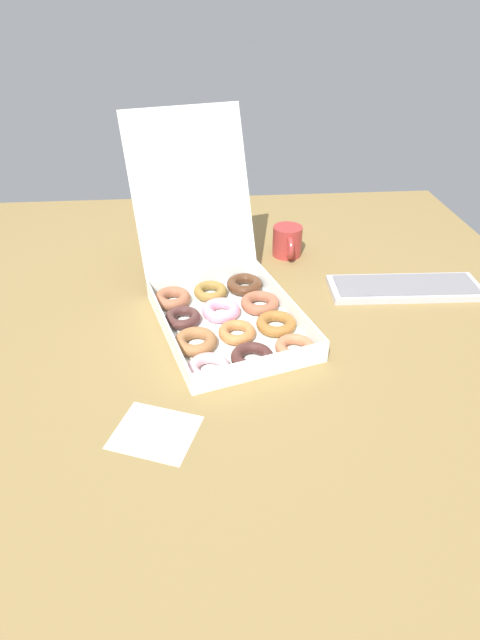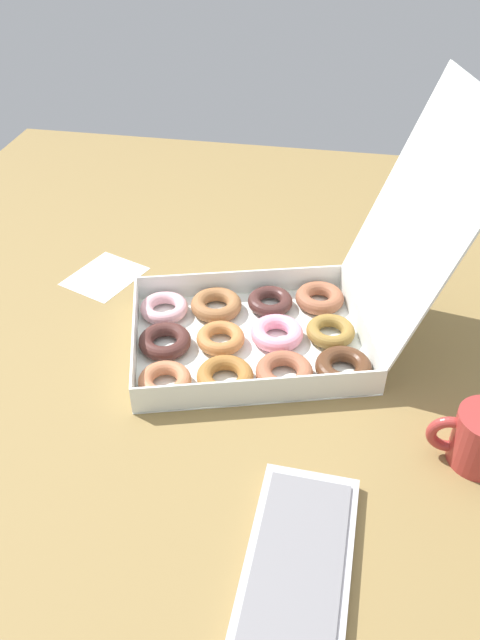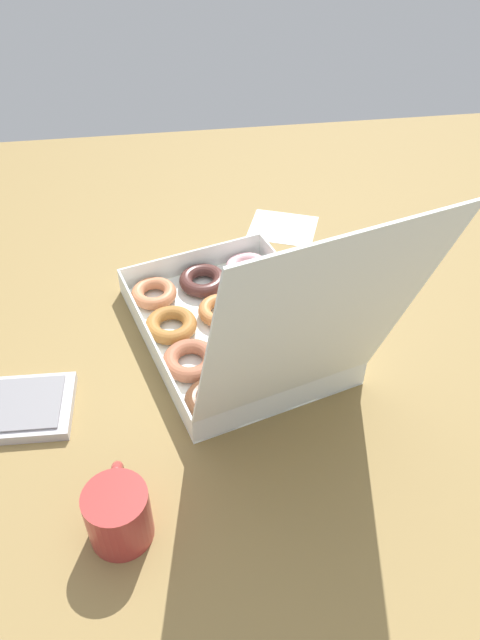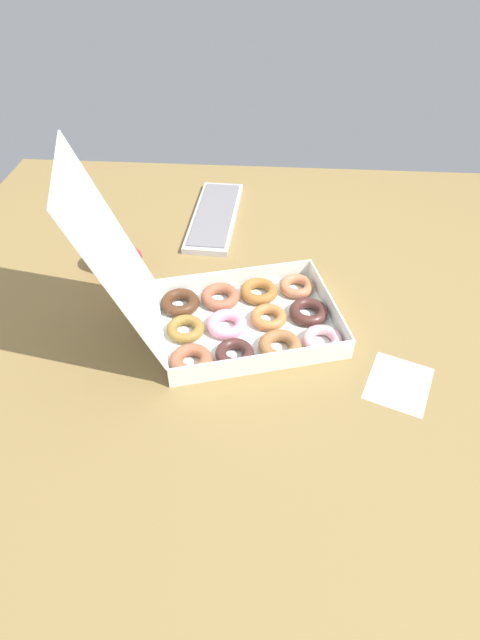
% 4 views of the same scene
% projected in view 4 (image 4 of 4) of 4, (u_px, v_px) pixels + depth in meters
% --- Properties ---
extents(ground_plane, '(1.80, 1.80, 0.02)m').
position_uv_depth(ground_plane, '(238.00, 333.00, 1.22)').
color(ground_plane, olive).
extents(donut_box, '(0.46, 0.63, 0.45)m').
position_uv_depth(donut_box, '(233.00, 313.00, 1.19)').
color(donut_box, white).
rests_on(donut_box, ground_plane).
extents(keyboard, '(0.42, 0.15, 0.02)m').
position_uv_depth(keyboard, '(215.00, 216.00, 1.59)').
color(keyboard, '#BBB7BD').
rests_on(keyboard, ground_plane).
extents(coffee_mug, '(0.09, 0.13, 0.09)m').
position_uv_depth(coffee_mug, '(114.00, 255.00, 1.37)').
color(coffee_mug, '#A8332F').
rests_on(coffee_mug, ground_plane).
extents(paper_napkin, '(0.19, 0.17, 0.00)m').
position_uv_depth(paper_napkin, '(399.00, 383.00, 1.09)').
color(paper_napkin, white).
rests_on(paper_napkin, ground_plane).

